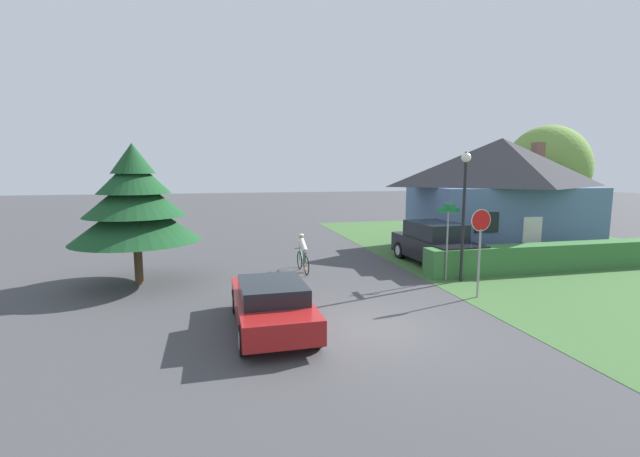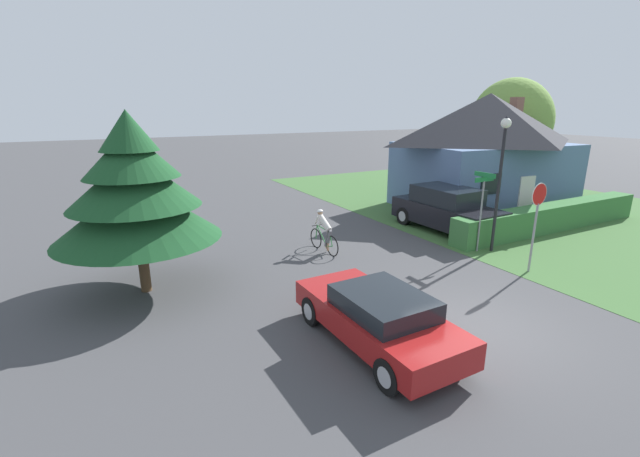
{
  "view_description": "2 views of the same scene",
  "coord_description": "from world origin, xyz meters",
  "px_view_note": "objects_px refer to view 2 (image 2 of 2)",
  "views": [
    {
      "loc": [
        -3.7,
        -10.04,
        4.05
      ],
      "look_at": [
        -0.15,
        4.99,
        1.95
      ],
      "focal_mm": 24.0,
      "sensor_mm": 36.0,
      "label": 1
    },
    {
      "loc": [
        -7.57,
        -6.23,
        5.08
      ],
      "look_at": [
        -1.91,
        4.23,
        1.65
      ],
      "focal_mm": 24.0,
      "sensor_mm": 36.0,
      "label": 2
    }
  ],
  "objects_px": {
    "parked_suv_right": "(447,210)",
    "street_lamp": "(502,160)",
    "stop_sign": "(537,210)",
    "conifer_tall_near": "(135,191)",
    "cottage_house": "(485,150)",
    "street_name_sign": "(482,198)",
    "sedan_left_lane": "(378,317)",
    "deciduous_tree_right": "(511,121)",
    "cyclist": "(324,232)"
  },
  "relations": [
    {
      "from": "cottage_house",
      "to": "street_name_sign",
      "type": "bearing_deg",
      "value": -133.96
    },
    {
      "from": "stop_sign",
      "to": "conifer_tall_near",
      "type": "xyz_separation_m",
      "value": [
        -10.87,
        4.24,
        0.88
      ]
    },
    {
      "from": "cottage_house",
      "to": "sedan_left_lane",
      "type": "relative_size",
      "value": 2.06
    },
    {
      "from": "street_name_sign",
      "to": "parked_suv_right",
      "type": "bearing_deg",
      "value": 70.17
    },
    {
      "from": "sedan_left_lane",
      "to": "deciduous_tree_right",
      "type": "xyz_separation_m",
      "value": [
        17.66,
        11.08,
        3.53
      ]
    },
    {
      "from": "cyclist",
      "to": "parked_suv_right",
      "type": "relative_size",
      "value": 0.38
    },
    {
      "from": "cottage_house",
      "to": "deciduous_tree_right",
      "type": "distance_m",
      "value": 5.8
    },
    {
      "from": "street_name_sign",
      "to": "conifer_tall_near",
      "type": "bearing_deg",
      "value": 169.46
    },
    {
      "from": "street_lamp",
      "to": "deciduous_tree_right",
      "type": "relative_size",
      "value": 0.71
    },
    {
      "from": "cottage_house",
      "to": "street_lamp",
      "type": "distance_m",
      "value": 7.45
    },
    {
      "from": "cottage_house",
      "to": "conifer_tall_near",
      "type": "xyz_separation_m",
      "value": [
        -16.74,
        -2.98,
        -0.05
      ]
    },
    {
      "from": "cottage_house",
      "to": "deciduous_tree_right",
      "type": "relative_size",
      "value": 1.35
    },
    {
      "from": "cottage_house",
      "to": "cyclist",
      "type": "xyz_separation_m",
      "value": [
        -10.64,
        -2.43,
        -2.21
      ]
    },
    {
      "from": "cottage_house",
      "to": "parked_suv_right",
      "type": "relative_size",
      "value": 1.88
    },
    {
      "from": "deciduous_tree_right",
      "to": "street_lamp",
      "type": "bearing_deg",
      "value": -142.5
    },
    {
      "from": "sedan_left_lane",
      "to": "street_name_sign",
      "type": "xyz_separation_m",
      "value": [
        6.89,
        3.42,
        1.3
      ]
    },
    {
      "from": "stop_sign",
      "to": "parked_suv_right",
      "type": "bearing_deg",
      "value": -104.33
    },
    {
      "from": "parked_suv_right",
      "to": "street_lamp",
      "type": "height_order",
      "value": "street_lamp"
    },
    {
      "from": "cottage_house",
      "to": "conifer_tall_near",
      "type": "distance_m",
      "value": 17.01
    },
    {
      "from": "sedan_left_lane",
      "to": "conifer_tall_near",
      "type": "xyz_separation_m",
      "value": [
        -4.1,
        5.46,
        2.22
      ]
    },
    {
      "from": "street_name_sign",
      "to": "conifer_tall_near",
      "type": "height_order",
      "value": "conifer_tall_near"
    },
    {
      "from": "cottage_house",
      "to": "conifer_tall_near",
      "type": "relative_size",
      "value": 1.8
    },
    {
      "from": "cottage_house",
      "to": "street_lamp",
      "type": "relative_size",
      "value": 1.89
    },
    {
      "from": "cottage_house",
      "to": "parked_suv_right",
      "type": "height_order",
      "value": "cottage_house"
    },
    {
      "from": "cyclist",
      "to": "street_lamp",
      "type": "xyz_separation_m",
      "value": [
        5.38,
        -2.83,
        2.54
      ]
    },
    {
      "from": "street_lamp",
      "to": "street_name_sign",
      "type": "relative_size",
      "value": 1.66
    },
    {
      "from": "deciduous_tree_right",
      "to": "cyclist",
      "type": "bearing_deg",
      "value": -162.09
    },
    {
      "from": "parked_suv_right",
      "to": "street_name_sign",
      "type": "distance_m",
      "value": 2.91
    },
    {
      "from": "parked_suv_right",
      "to": "deciduous_tree_right",
      "type": "relative_size",
      "value": 0.72
    },
    {
      "from": "parked_suv_right",
      "to": "conifer_tall_near",
      "type": "distance_m",
      "value": 12.09
    },
    {
      "from": "cyclist",
      "to": "stop_sign",
      "type": "xyz_separation_m",
      "value": [
        4.78,
        -4.79,
        1.27
      ]
    },
    {
      "from": "cyclist",
      "to": "stop_sign",
      "type": "distance_m",
      "value": 6.88
    },
    {
      "from": "street_lamp",
      "to": "deciduous_tree_right",
      "type": "distance_m",
      "value": 13.0
    },
    {
      "from": "conifer_tall_near",
      "to": "deciduous_tree_right",
      "type": "relative_size",
      "value": 0.75
    },
    {
      "from": "deciduous_tree_right",
      "to": "sedan_left_lane",
      "type": "bearing_deg",
      "value": -147.9
    },
    {
      "from": "stop_sign",
      "to": "deciduous_tree_right",
      "type": "bearing_deg",
      "value": -139.78
    },
    {
      "from": "cyclist",
      "to": "sedan_left_lane",
      "type": "bearing_deg",
      "value": 158.06
    },
    {
      "from": "stop_sign",
      "to": "street_lamp",
      "type": "relative_size",
      "value": 0.6
    },
    {
      "from": "sedan_left_lane",
      "to": "cyclist",
      "type": "xyz_separation_m",
      "value": [
        1.99,
        6.02,
        0.07
      ]
    },
    {
      "from": "cottage_house",
      "to": "parked_suv_right",
      "type": "distance_m",
      "value": 5.79
    },
    {
      "from": "parked_suv_right",
      "to": "deciduous_tree_right",
      "type": "bearing_deg",
      "value": -64.22
    },
    {
      "from": "parked_suv_right",
      "to": "cottage_house",
      "type": "bearing_deg",
      "value": -64.49
    },
    {
      "from": "cottage_house",
      "to": "sedan_left_lane",
      "type": "distance_m",
      "value": 15.37
    },
    {
      "from": "cyclist",
      "to": "street_name_sign",
      "type": "distance_m",
      "value": 5.68
    },
    {
      "from": "conifer_tall_near",
      "to": "stop_sign",
      "type": "bearing_deg",
      "value": -21.31
    },
    {
      "from": "cottage_house",
      "to": "stop_sign",
      "type": "distance_m",
      "value": 9.35
    },
    {
      "from": "parked_suv_right",
      "to": "stop_sign",
      "type": "distance_m",
      "value": 4.98
    },
    {
      "from": "parked_suv_right",
      "to": "deciduous_tree_right",
      "type": "distance_m",
      "value": 11.57
    },
    {
      "from": "street_name_sign",
      "to": "conifer_tall_near",
      "type": "xyz_separation_m",
      "value": [
        -11.0,
        2.05,
        0.92
      ]
    },
    {
      "from": "sedan_left_lane",
      "to": "stop_sign",
      "type": "bearing_deg",
      "value": -80.79
    }
  ]
}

